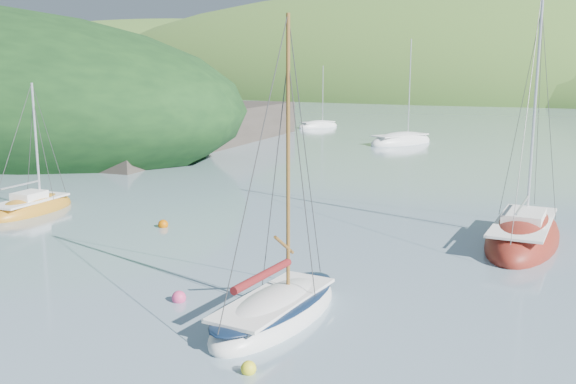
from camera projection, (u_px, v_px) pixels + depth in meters
The scene contains 7 objects.
ground at pixel (194, 324), 18.84m from camera, with size 700.00×700.00×0.00m, color #7698A3.
daysailer_white at pixel (276, 312), 19.24m from camera, with size 2.49×6.32×9.61m.
sloop_red at pixel (523, 238), 27.55m from camera, with size 3.52×8.62×12.48m.
sailboat_yellow at pixel (32, 209), 33.51m from camera, with size 3.08×5.80×7.31m.
distant_sloop_a at pixel (401, 142), 63.57m from camera, with size 5.58×8.22×11.09m.
distant_sloop_c at pixel (318, 126), 81.19m from camera, with size 4.28×6.20×8.38m.
mooring_buoys at pixel (181, 270), 23.48m from camera, with size 12.28×10.60×0.48m.
Camera 1 is at (11.50, -13.81, 7.41)m, focal length 40.00 mm.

